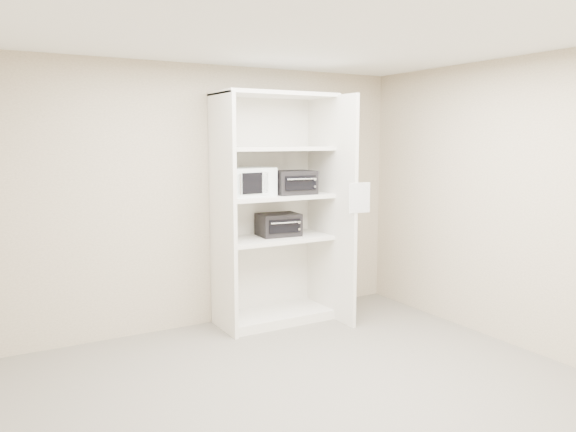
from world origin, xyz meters
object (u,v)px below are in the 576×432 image
shelving_unit (279,217)px  toaster_oven_lower (278,225)px  microwave (248,182)px  toaster_oven_upper (293,182)px

shelving_unit → toaster_oven_lower: 0.11m
microwave → toaster_oven_lower: microwave is taller
microwave → toaster_oven_upper: microwave is taller
shelving_unit → toaster_oven_upper: size_ratio=5.60×
microwave → toaster_oven_lower: (0.38, 0.05, -0.48)m
shelving_unit → microwave: shelving_unit is taller
shelving_unit → toaster_oven_lower: size_ratio=5.65×
shelving_unit → toaster_oven_lower: bearing=62.8°
shelving_unit → toaster_oven_upper: 0.40m
toaster_oven_lower → toaster_oven_upper: bearing=-35.0°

